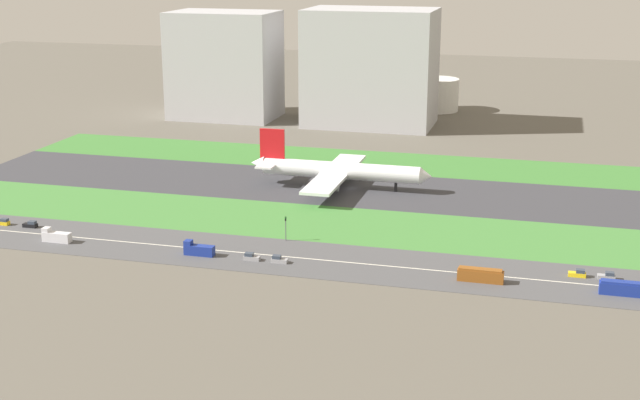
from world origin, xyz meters
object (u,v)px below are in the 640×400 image
bus_0 (624,288)px  hangar_building (371,68)px  car_4 (578,274)px  car_2 (31,225)px  truck_0 (198,250)px  fuel_tank_west (436,95)px  airliner (336,170)px  bus_1 (480,275)px  traffic_light (286,227)px  car_0 (279,260)px  truck_2 (56,236)px  terminal_building (225,65)px  car_5 (3,222)px  car_1 (607,276)px  car_6 (251,257)px

bus_0 → hangar_building: size_ratio=0.20×
car_4 → car_2: (-159.17, 0.00, 0.00)m
truck_0 → fuel_tank_west: (32.40, 237.00, 6.54)m
airliner → car_2: 103.67m
bus_1 → traffic_light: 59.90m
car_0 → truck_2: bearing=0.0°
traffic_light → hangar_building: size_ratio=0.12×
car_2 → hangar_building: 195.40m
car_4 → car_2: size_ratio=1.00×
fuel_tank_west → car_2: bearing=-111.8°
bus_0 → fuel_tank_west: (-78.74, 237.00, 6.39)m
truck_2 → terminal_building: size_ratio=0.16×
car_4 → truck_0: size_ratio=0.52×
bus_0 → hangar_building: hangar_building is taller
car_5 → car_0: same height
bus_1 → bus_0: (34.50, 0.00, 0.00)m
car_2 → car_1: 166.35m
truck_0 → hangar_building: bearing=-92.3°
fuel_tank_west → truck_0: bearing=-97.8°
car_5 → hangar_building: (75.78, 182.00, 26.06)m
car_0 → terminal_building: bearing=-65.3°
bus_0 → truck_0: bearing=0.0°
terminal_building → car_4: bearing=-47.7°
fuel_tank_west → car_0: bearing=-92.2°
truck_2 → car_0: 67.07m
airliner → terminal_building: bearing=126.5°
car_4 → terminal_building: bearing=132.3°
truck_0 → car_0: truck_0 is taller
car_4 → truck_0: bearing=-174.3°
airliner → bus_0: (91.66, -78.00, -4.41)m
bus_1 → hangar_building: bearing=-70.2°
car_2 → traffic_light: traffic_light is taller
truck_0 → terminal_building: terminal_building is taller
car_4 → hangar_building: hangar_building is taller
truck_0 → car_6: bearing=-180.0°
bus_0 → terminal_building: terminal_building is taller
bus_0 → truck_2: (-155.07, -0.00, -0.15)m
car_1 → hangar_building: 209.37m
airliner → car_6: (-4.17, -78.00, -5.31)m
car_5 → traffic_light: traffic_light is taller
fuel_tank_west → car_1: bearing=-71.6°
truck_0 → traffic_light: traffic_light is taller
car_0 → hangar_building: 194.38m
terminal_building → fuel_tank_west: (97.42, 45.00, -17.50)m
car_1 → truck_2: bearing=-176.2°
bus_0 → car_1: bus_0 is taller
truck_2 → car_2: bearing=-34.3°
bus_0 → car_6: bearing=0.0°
airliner → car_2: airliner is taller
terminal_building → bus_1: bearing=-53.6°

